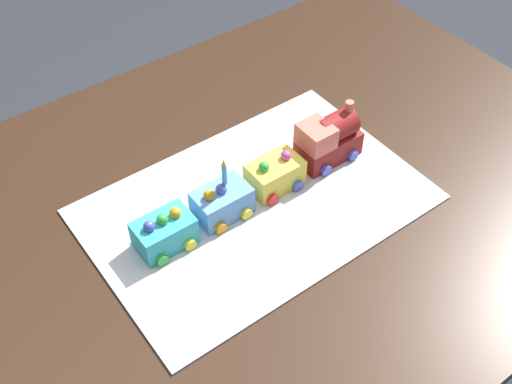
{
  "coord_description": "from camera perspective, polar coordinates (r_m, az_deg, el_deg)",
  "views": [
    {
      "loc": [
        0.49,
        0.63,
        1.59
      ],
      "look_at": [
        0.02,
        0.01,
        0.77
      ],
      "focal_mm": 44.29,
      "sensor_mm": 36.0,
      "label": 1
    }
  ],
  "objects": [
    {
      "name": "ground_plane",
      "position": [
        1.78,
        0.51,
        -16.92
      ],
      "size": [
        8.0,
        8.0,
        0.0
      ],
      "primitive_type": "plane",
      "color": "#2D3038"
    },
    {
      "name": "cake_car_hopper_lemon",
      "position": [
        1.17,
        1.7,
        1.62
      ],
      "size": [
        0.1,
        0.08,
        0.07
      ],
      "color": "#F4E04C",
      "rests_on": "cake_board"
    },
    {
      "name": "dining_table",
      "position": [
        1.25,
        0.7,
        -3.81
      ],
      "size": [
        1.4,
        1.0,
        0.74
      ],
      "color": "#382316",
      "rests_on": "ground"
    },
    {
      "name": "cake_board",
      "position": [
        1.16,
        0.0,
        -1.09
      ],
      "size": [
        0.6,
        0.4,
        0.0
      ],
      "primitive_type": "cube",
      "color": "silver",
      "rests_on": "dining_table"
    },
    {
      "name": "cake_car_flatbed_turquoise",
      "position": [
        1.08,
        -8.28,
        -3.62
      ],
      "size": [
        0.1,
        0.08,
        0.07
      ],
      "color": "#38B7C6",
      "rests_on": "cake_board"
    },
    {
      "name": "birthday_candle",
      "position": [
        1.07,
        -2.89,
        1.82
      ],
      "size": [
        0.01,
        0.01,
        0.06
      ],
      "color": "#4CA5E5",
      "rests_on": "cake_car_caboose_sky_blue"
    },
    {
      "name": "cake_locomotive",
      "position": [
        1.22,
        6.55,
        4.76
      ],
      "size": [
        0.14,
        0.08,
        0.12
      ],
      "color": "maroon",
      "rests_on": "cake_board"
    },
    {
      "name": "cake_car_caboose_sky_blue",
      "position": [
        1.12,
        -3.12,
        -0.93
      ],
      "size": [
        0.1,
        0.08,
        0.07
      ],
      "color": "#669EEA",
      "rests_on": "cake_board"
    }
  ]
}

